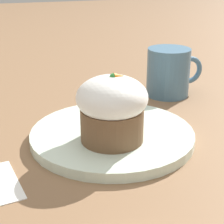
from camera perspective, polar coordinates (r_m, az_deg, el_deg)
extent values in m
plane|color=#846042|center=(0.56, 0.03, -4.19)|extent=(4.00, 4.00, 0.00)
cylinder|color=silver|center=(0.56, 0.03, -3.52)|extent=(0.24, 0.24, 0.01)
cylinder|color=brown|center=(0.52, 0.00, -1.91)|extent=(0.09, 0.09, 0.05)
ellipsoid|color=white|center=(0.50, 0.00, 2.23)|extent=(0.10, 0.10, 0.06)
cone|color=orange|center=(0.50, 1.06, 5.45)|extent=(0.01, 0.01, 0.01)
sphere|color=green|center=(0.49, 0.19, 5.37)|extent=(0.01, 0.01, 0.01)
cube|color=#B7B7BC|center=(0.61, 1.00, -0.13)|extent=(0.05, 0.07, 0.00)
ellipsoid|color=#B7B7BC|center=(0.56, -0.04, -1.94)|extent=(0.05, 0.05, 0.01)
cylinder|color=teal|center=(0.74, 8.56, 6.03)|extent=(0.08, 0.08, 0.09)
torus|color=teal|center=(0.76, 11.71, 6.27)|extent=(0.06, 0.01, 0.06)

